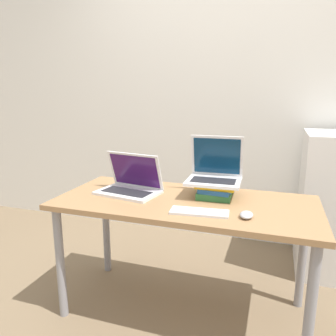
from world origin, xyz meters
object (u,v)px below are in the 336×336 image
Objects in this scene: laptop_on_books at (215,173)px; laptop_left at (130,185)px; book_stack at (217,189)px; mouse at (246,215)px; wireless_keyboard at (199,212)px.

laptop_left is at bearing -167.08° from laptop_on_books.
mouse is at bearing -55.40° from book_stack.
laptop_on_books is at bearing 12.92° from laptop_left.
book_stack is 0.31m from wireless_keyboard.
mouse reaches higher than wireless_keyboard.
laptop_left is 1.54× the size of book_stack.
wireless_keyboard is at bearing -95.92° from book_stack.
laptop_on_books reaches higher than laptop_left.
book_stack reaches higher than mouse.
mouse is (0.20, -0.29, -0.03)m from book_stack.
laptop_left reaches higher than book_stack.
wireless_keyboard is (-0.01, -0.32, -0.13)m from laptop_on_books.
laptop_on_books is 1.04× the size of wireless_keyboard.
laptop_on_books is 3.33× the size of mouse.
laptop_on_books is 0.35m from wireless_keyboard.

